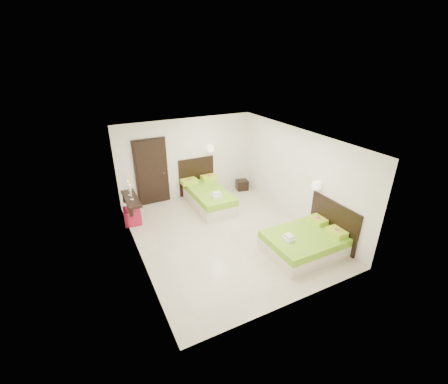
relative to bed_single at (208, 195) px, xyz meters
name	(u,v)px	position (x,y,z in m)	size (l,w,h in m)	color
floor	(226,234)	(-0.29, -1.82, -0.31)	(5.50, 5.50, 0.00)	beige
bed_single	(208,195)	(0.00, 0.00, 0.00)	(1.23, 2.05, 1.69)	beige
bed_double	(307,241)	(1.13, -3.35, -0.04)	(1.81, 1.54, 1.50)	beige
nightstand	(242,185)	(1.54, 0.50, -0.14)	(0.39, 0.35, 0.35)	black
ottoman	(132,216)	(-2.39, -0.11, -0.09)	(0.46, 0.46, 0.46)	maroon
door	(152,172)	(-1.49, 0.88, 0.74)	(1.02, 0.15, 2.14)	black
console_shelf	(131,199)	(-2.38, -0.22, 0.50)	(0.35, 1.20, 0.78)	black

